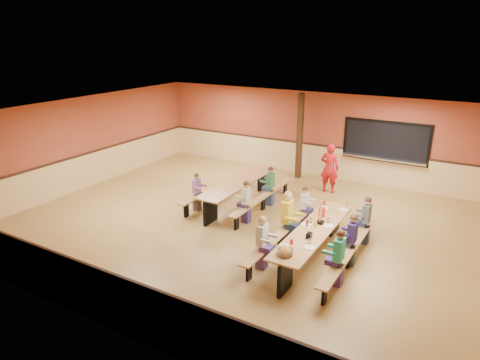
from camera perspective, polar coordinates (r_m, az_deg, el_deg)
The scene contains 23 objects.
ground at distance 11.78m, azimuth 0.24°, elevation -5.73°, with size 12.00×12.00×0.00m, color olive.
room_envelope at distance 11.51m, azimuth 0.25°, elevation -2.60°, with size 12.04×10.04×3.02m.
kitchen_pass_through at distance 14.89m, azimuth 18.82°, elevation 4.65°, with size 2.78×0.28×1.38m.
structural_post at distance 15.14m, azimuth 7.96°, elevation 5.75°, with size 0.18×0.18×3.00m, color black.
cafeteria_table_main at distance 9.95m, azimuth 9.81°, elevation -7.55°, with size 1.91×3.70×0.74m.
cafeteria_table_second at distance 12.83m, azimuth -0.12°, elevation -1.06°, with size 1.91×3.70×0.74m.
seated_child_white_left at distance 9.41m, azimuth 2.95°, elevation -8.36°, with size 0.37×0.31×1.22m, color silver, non-canonical shape.
seated_adult_yellow at distance 10.46m, azimuth 6.30°, elevation -5.12°, with size 0.44×0.36×1.35m, color gold, non-canonical shape.
seated_child_grey_left at distance 11.46m, azimuth 8.60°, elevation -3.61°, with size 0.33×0.27×1.12m, color silver, non-canonical shape.
seated_child_teal_right at distance 9.03m, azimuth 13.00°, elevation -10.10°, with size 0.38×0.31×1.23m, color #2BAF8D, non-canonical shape.
seated_child_navy_right at distance 9.84m, azimuth 14.67°, elevation -7.78°, with size 0.36×0.30×1.20m, color #231D54, non-canonical shape.
seated_child_char_right at distance 10.90m, azimuth 16.44°, elevation -5.24°, with size 0.36×0.30×1.19m, color #484E51, non-canonical shape.
seated_child_purple_sec at distance 12.44m, azimuth -5.78°, elevation -1.64°, with size 0.33×0.27×1.12m, color #905D9A, non-canonical shape.
seated_child_green_sec at distance 12.80m, azimuth 4.06°, elevation -0.84°, with size 0.35×0.29×1.18m, color #2D6B45, non-canonical shape.
seated_child_tan_sec at distance 11.59m, azimuth 0.84°, elevation -3.00°, with size 0.35×0.29×1.17m, color beige, non-canonical shape.
standing_woman at distance 14.06m, azimuth 11.85°, elevation 1.59°, with size 0.59×0.39×1.63m, color red.
punch_pitcher at distance 10.49m, azimuth 10.84°, elevation -4.23°, with size 0.16×0.16×0.22m, color red.
chip_bowl at distance 8.67m, azimuth 6.04°, elevation -9.46°, with size 0.32×0.32×0.15m, color orange, non-canonical shape.
napkin_dispenser at distance 9.39m, azimuth 9.21°, elevation -7.32°, with size 0.10×0.14×0.13m, color black.
condiment_mustard at distance 9.93m, azimuth 10.07°, elevation -5.73°, with size 0.06×0.06×0.17m, color yellow.
condiment_ketchup at distance 9.91m, azimuth 8.94°, elevation -5.71°, with size 0.06×0.06×0.17m, color #B2140F.
table_paddle at distance 10.10m, azimuth 10.64°, elevation -5.00°, with size 0.16×0.16×0.56m.
place_settings at distance 9.84m, azimuth 9.89°, elevation -6.15°, with size 0.65×3.30×0.11m, color beige, non-canonical shape.
Camera 1 is at (5.33, -9.27, 4.94)m, focal length 32.00 mm.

